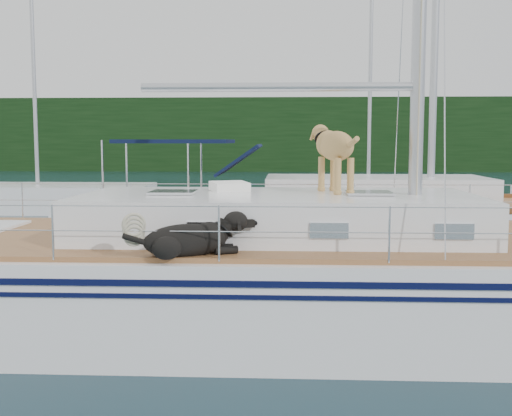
{
  "coord_description": "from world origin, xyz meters",
  "views": [
    {
      "loc": [
        0.92,
        -8.48,
        2.51
      ],
      "look_at": [
        0.5,
        0.2,
        1.6
      ],
      "focal_mm": 45.0,
      "sensor_mm": 36.0,
      "label": 1
    }
  ],
  "objects": [
    {
      "name": "tree_line",
      "position": [
        0.0,
        45.0,
        3.0
      ],
      "size": [
        90.0,
        3.0,
        6.0
      ],
      "primitive_type": "cube",
      "color": "black",
      "rests_on": "ground"
    },
    {
      "name": "bg_boat_center",
      "position": [
        4.0,
        16.0,
        0.45
      ],
      "size": [
        7.2,
        3.0,
        11.65
      ],
      "color": "white",
      "rests_on": "ground"
    },
    {
      "name": "main_sailboat",
      "position": [
        0.1,
        -0.0,
        0.68
      ],
      "size": [
        12.0,
        3.92,
        14.01
      ],
      "color": "white",
      "rests_on": "ground"
    },
    {
      "name": "ground",
      "position": [
        0.0,
        0.0,
        0.0
      ],
      "size": [
        120.0,
        120.0,
        0.0
      ],
      "primitive_type": "plane",
      "color": "black",
      "rests_on": "ground"
    },
    {
      "name": "shore_bank",
      "position": [
        0.0,
        46.2,
        0.6
      ],
      "size": [
        92.0,
        1.0,
        1.2
      ],
      "primitive_type": "cube",
      "color": "#595147",
      "rests_on": "ground"
    },
    {
      "name": "bg_boat_west",
      "position": [
        -8.0,
        14.0,
        0.45
      ],
      "size": [
        8.0,
        3.0,
        11.65
      ],
      "color": "white",
      "rests_on": "ground"
    },
    {
      "name": "neighbor_sailboat",
      "position": [
        1.78,
        5.73,
        0.63
      ],
      "size": [
        11.0,
        3.5,
        13.3
      ],
      "color": "white",
      "rests_on": "ground"
    }
  ]
}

